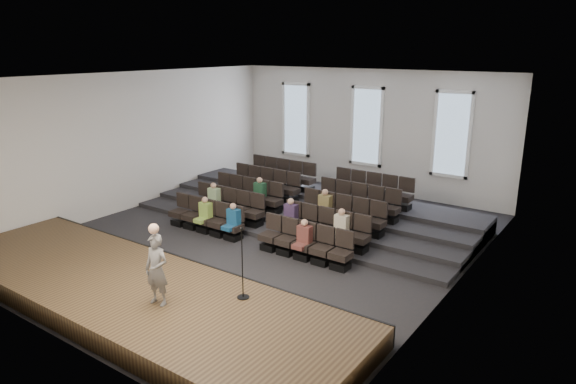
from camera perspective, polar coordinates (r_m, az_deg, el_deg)
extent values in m
plane|color=black|center=(16.30, -2.77, -5.20)|extent=(14.00, 14.00, 0.00)
cube|color=white|center=(15.23, -3.02, 12.68)|extent=(12.00, 14.00, 0.02)
cube|color=silver|center=(21.44, 8.79, 6.71)|extent=(12.00, 0.04, 5.00)
cube|color=silver|center=(11.12, -25.74, -3.35)|extent=(12.00, 0.04, 5.00)
cube|color=silver|center=(19.79, -16.84, 5.45)|extent=(0.04, 14.00, 5.00)
cube|color=silver|center=(12.88, 18.75, -0.10)|extent=(0.04, 14.00, 5.00)
cube|color=#4B3920|center=(12.91, -17.04, -10.63)|extent=(11.80, 3.60, 0.50)
cube|color=black|center=(13.93, -11.29, -8.19)|extent=(11.80, 0.06, 0.52)
cube|color=black|center=(18.05, 1.76, -2.80)|extent=(11.80, 4.80, 0.15)
cube|color=black|center=(18.44, 2.66, -2.15)|extent=(11.80, 3.75, 0.30)
cube|color=black|center=(18.85, 3.52, -1.53)|extent=(11.80, 2.70, 0.45)
cube|color=black|center=(19.25, 4.35, -0.93)|extent=(11.80, 1.65, 0.60)
cube|color=black|center=(17.85, -11.93, -3.28)|extent=(0.47, 0.43, 0.20)
cube|color=black|center=(17.76, -11.99, -2.33)|extent=(0.55, 0.50, 0.19)
cube|color=black|center=(17.77, -11.57, -0.91)|extent=(0.55, 0.08, 0.50)
cube|color=black|center=(17.44, -10.57, -3.67)|extent=(0.47, 0.43, 0.20)
cube|color=black|center=(17.34, -10.63, -2.70)|extent=(0.55, 0.50, 0.19)
cube|color=black|center=(17.35, -10.20, -1.24)|extent=(0.55, 0.08, 0.50)
cube|color=black|center=(17.04, -9.15, -4.08)|extent=(0.47, 0.43, 0.20)
cube|color=black|center=(16.93, -9.20, -3.09)|extent=(0.55, 0.50, 0.19)
cube|color=black|center=(16.95, -8.77, -1.59)|extent=(0.55, 0.08, 0.50)
cube|color=black|center=(16.64, -7.66, -4.50)|extent=(0.47, 0.43, 0.20)
cube|color=black|center=(16.54, -7.70, -3.49)|extent=(0.55, 0.50, 0.19)
cube|color=black|center=(16.55, -7.26, -1.96)|extent=(0.55, 0.08, 0.50)
cube|color=black|center=(16.27, -6.10, -4.94)|extent=(0.47, 0.43, 0.20)
cube|color=black|center=(16.16, -6.13, -3.91)|extent=(0.55, 0.50, 0.19)
cube|color=black|center=(16.17, -5.69, -2.34)|extent=(0.55, 0.08, 0.50)
cube|color=black|center=(15.41, -2.00, -6.07)|extent=(0.47, 0.43, 0.20)
cube|color=black|center=(15.29, -2.01, -4.99)|extent=(0.55, 0.50, 0.19)
cube|color=black|center=(15.31, -1.56, -3.33)|extent=(0.55, 0.08, 0.50)
cube|color=black|center=(15.08, -0.17, -6.57)|extent=(0.47, 0.43, 0.20)
cube|color=black|center=(14.96, -0.17, -5.47)|extent=(0.55, 0.50, 0.19)
cube|color=black|center=(14.98, 0.29, -3.77)|extent=(0.55, 0.08, 0.50)
cube|color=black|center=(14.77, 1.74, -7.08)|extent=(0.47, 0.43, 0.20)
cube|color=black|center=(14.65, 1.75, -5.96)|extent=(0.55, 0.50, 0.19)
cube|color=black|center=(14.67, 2.22, -4.22)|extent=(0.55, 0.08, 0.50)
cube|color=black|center=(14.47, 3.74, -7.60)|extent=(0.47, 0.43, 0.20)
cube|color=black|center=(14.35, 3.77, -6.46)|extent=(0.55, 0.50, 0.19)
cube|color=black|center=(14.37, 4.23, -4.69)|extent=(0.55, 0.08, 0.50)
cube|color=black|center=(14.20, 5.83, -8.13)|extent=(0.47, 0.43, 0.20)
cube|color=black|center=(14.08, 5.86, -6.98)|extent=(0.55, 0.50, 0.19)
cube|color=black|center=(14.09, 6.33, -5.17)|extent=(0.55, 0.08, 0.50)
cube|color=black|center=(18.49, -9.59, -1.99)|extent=(0.47, 0.43, 0.20)
cube|color=black|center=(18.40, -9.64, -1.07)|extent=(0.55, 0.50, 0.19)
cube|color=black|center=(18.43, -9.24, 0.31)|extent=(0.55, 0.08, 0.50)
cube|color=black|center=(18.09, -8.24, -2.33)|extent=(0.47, 0.43, 0.20)
cube|color=black|center=(18.00, -8.27, -1.39)|extent=(0.55, 0.50, 0.19)
cube|color=black|center=(18.03, -7.87, 0.01)|extent=(0.55, 0.08, 0.50)
cube|color=black|center=(17.71, -6.82, -2.69)|extent=(0.47, 0.43, 0.20)
cube|color=black|center=(17.61, -6.85, -1.73)|extent=(0.55, 0.50, 0.19)
cube|color=black|center=(17.64, -6.44, -0.30)|extent=(0.55, 0.08, 0.50)
cube|color=black|center=(17.33, -5.33, -3.06)|extent=(0.47, 0.43, 0.20)
cube|color=black|center=(17.23, -5.36, -2.09)|extent=(0.55, 0.50, 0.19)
cube|color=black|center=(17.26, -4.94, -0.62)|extent=(0.55, 0.08, 0.50)
cube|color=black|center=(16.97, -3.78, -3.45)|extent=(0.47, 0.43, 0.20)
cube|color=black|center=(16.87, -3.80, -2.45)|extent=(0.55, 0.50, 0.19)
cube|color=black|center=(16.90, -3.38, -0.95)|extent=(0.55, 0.08, 0.50)
cube|color=black|center=(16.14, 0.24, -4.44)|extent=(0.47, 0.43, 0.20)
cube|color=black|center=(16.04, 0.24, -3.40)|extent=(0.55, 0.50, 0.19)
cube|color=black|center=(16.07, 0.67, -1.82)|extent=(0.55, 0.08, 0.50)
cube|color=black|center=(15.83, 2.03, -4.87)|extent=(0.47, 0.43, 0.20)
cube|color=black|center=(15.72, 2.04, -3.81)|extent=(0.55, 0.50, 0.19)
cube|color=black|center=(15.76, 2.48, -2.20)|extent=(0.55, 0.08, 0.50)
cube|color=black|center=(15.53, 3.89, -5.31)|extent=(0.47, 0.43, 0.20)
cube|color=black|center=(15.42, 3.91, -4.24)|extent=(0.55, 0.50, 0.19)
cube|color=black|center=(15.46, 4.35, -2.59)|extent=(0.55, 0.08, 0.50)
cube|color=black|center=(15.26, 5.83, -5.77)|extent=(0.47, 0.43, 0.20)
cube|color=black|center=(15.14, 5.86, -4.68)|extent=(0.55, 0.50, 0.19)
cube|color=black|center=(15.18, 6.29, -3.00)|extent=(0.55, 0.08, 0.50)
cube|color=black|center=(15.00, 7.83, -6.23)|extent=(0.47, 0.43, 0.20)
cube|color=black|center=(14.88, 7.88, -5.13)|extent=(0.55, 0.50, 0.19)
cube|color=black|center=(14.92, 8.31, -3.42)|extent=(0.55, 0.08, 0.50)
cube|color=black|center=(19.17, -7.42, -0.78)|extent=(0.47, 0.42, 0.20)
cube|color=black|center=(19.09, -7.46, 0.11)|extent=(0.55, 0.50, 0.19)
cube|color=black|center=(19.13, -7.08, 1.43)|extent=(0.55, 0.08, 0.50)
cube|color=black|center=(18.79, -6.07, -1.09)|extent=(0.47, 0.42, 0.20)
cube|color=black|center=(18.70, -6.10, -0.18)|extent=(0.55, 0.50, 0.19)
cube|color=black|center=(18.74, -5.71, 1.17)|extent=(0.55, 0.08, 0.50)
cube|color=black|center=(18.41, -4.66, -1.40)|extent=(0.47, 0.42, 0.20)
cube|color=black|center=(18.32, -4.68, -0.48)|extent=(0.55, 0.50, 0.19)
cube|color=black|center=(18.37, -4.29, 0.90)|extent=(0.55, 0.08, 0.50)
cube|color=black|center=(18.05, -3.19, -1.73)|extent=(0.47, 0.42, 0.20)
cube|color=black|center=(17.96, -3.21, -0.79)|extent=(0.55, 0.50, 0.19)
cube|color=black|center=(18.00, -2.81, 0.62)|extent=(0.55, 0.08, 0.50)
cube|color=black|center=(17.70, -1.66, -2.07)|extent=(0.47, 0.42, 0.20)
cube|color=black|center=(17.61, -1.67, -1.11)|extent=(0.55, 0.50, 0.19)
cube|color=black|center=(17.65, -1.27, 0.32)|extent=(0.55, 0.08, 0.50)
cube|color=black|center=(16.92, 2.28, -2.95)|extent=(0.47, 0.42, 0.20)
cube|color=black|center=(16.82, 2.29, -1.95)|extent=(0.55, 0.50, 0.19)
cube|color=black|center=(16.87, 2.70, -0.44)|extent=(0.55, 0.08, 0.50)
cube|color=black|center=(16.62, 4.02, -3.33)|extent=(0.47, 0.42, 0.20)
cube|color=black|center=(16.52, 4.04, -2.31)|extent=(0.55, 0.50, 0.19)
cube|color=black|center=(16.57, 4.45, -0.78)|extent=(0.55, 0.08, 0.50)
cube|color=black|center=(16.33, 5.82, -3.72)|extent=(0.47, 0.42, 0.20)
cube|color=black|center=(16.23, 5.85, -2.69)|extent=(0.55, 0.50, 0.19)
cube|color=black|center=(16.28, 6.26, -1.12)|extent=(0.55, 0.08, 0.50)
cube|color=black|center=(16.07, 7.69, -4.12)|extent=(0.47, 0.42, 0.20)
cube|color=black|center=(15.97, 7.73, -3.07)|extent=(0.55, 0.50, 0.19)
cube|color=black|center=(16.02, 8.13, -1.48)|extent=(0.55, 0.08, 0.50)
cube|color=black|center=(15.82, 9.62, -4.52)|extent=(0.47, 0.42, 0.20)
cube|color=black|center=(15.72, 9.67, -3.47)|extent=(0.55, 0.50, 0.19)
cube|color=black|center=(15.77, 10.07, -1.85)|extent=(0.55, 0.08, 0.50)
cube|color=black|center=(19.88, -5.40, 0.34)|extent=(0.47, 0.42, 0.20)
cube|color=black|center=(19.80, -5.43, 1.21)|extent=(0.55, 0.50, 0.19)
cube|color=black|center=(19.86, -5.07, 2.48)|extent=(0.55, 0.08, 0.50)
cube|color=black|center=(19.51, -4.06, 0.07)|extent=(0.47, 0.42, 0.20)
cube|color=black|center=(19.43, -4.08, 0.95)|extent=(0.55, 0.50, 0.19)
cube|color=black|center=(19.49, -3.71, 2.25)|extent=(0.55, 0.08, 0.50)
cube|color=black|center=(19.15, -2.67, -0.21)|extent=(0.47, 0.42, 0.20)
cube|color=black|center=(19.07, -2.68, 0.68)|extent=(0.55, 0.50, 0.19)
cube|color=black|center=(19.13, -2.31, 2.00)|extent=(0.55, 0.08, 0.50)
cube|color=black|center=(18.80, -1.22, -0.50)|extent=(0.47, 0.42, 0.20)
cube|color=black|center=(18.72, -1.23, 0.41)|extent=(0.55, 0.50, 0.19)
cube|color=black|center=(18.78, -0.85, 1.75)|extent=(0.55, 0.08, 0.50)
cube|color=black|center=(18.47, 0.28, -0.81)|extent=(0.47, 0.42, 0.20)
cube|color=black|center=(18.38, 0.28, 0.12)|extent=(0.55, 0.50, 0.19)
cube|color=black|center=(18.44, 0.66, 1.49)|extent=(0.55, 0.08, 0.50)
cube|color=black|center=(17.72, 4.13, -1.58)|extent=(0.47, 0.42, 0.20)
cube|color=black|center=(17.63, 4.15, -0.62)|extent=(0.55, 0.50, 0.19)
cube|color=black|center=(17.69, 4.53, 0.81)|extent=(0.55, 0.08, 0.50)
cube|color=black|center=(17.43, 5.82, -1.92)|extent=(0.47, 0.42, 0.20)
cube|color=black|center=(17.34, 5.85, -0.94)|extent=(0.55, 0.50, 0.19)
cube|color=black|center=(17.40, 6.23, 0.51)|extent=(0.55, 0.08, 0.50)
cube|color=black|center=(17.16, 7.57, -2.27)|extent=(0.47, 0.42, 0.20)
cube|color=black|center=(17.07, 7.60, -1.28)|extent=(0.55, 0.50, 0.19)
cube|color=black|center=(17.13, 7.98, 0.20)|extent=(0.55, 0.08, 0.50)
cube|color=black|center=(16.91, 9.36, -2.62)|extent=(0.47, 0.42, 0.20)
cube|color=black|center=(16.82, 9.41, -1.62)|extent=(0.55, 0.50, 0.19)
cube|color=black|center=(16.88, 9.79, -0.12)|extent=(0.55, 0.08, 0.50)
cube|color=black|center=(16.68, 11.22, -2.98)|extent=(0.47, 0.42, 0.20)
cube|color=black|center=(16.58, 11.27, -1.97)|extent=(0.55, 0.50, 0.19)
cube|color=black|center=(16.65, 11.65, -0.44)|extent=(0.55, 0.08, 0.50)
cube|color=black|center=(20.62, -3.53, 1.39)|extent=(0.47, 0.42, 0.20)
cube|color=black|center=(20.55, -3.54, 2.22)|extent=(0.55, 0.50, 0.19)
cube|color=black|center=(20.62, -3.20, 3.44)|extent=(0.55, 0.08, 0.50)
cube|color=black|center=(20.27, -2.20, 1.14)|extent=(0.47, 0.42, 0.20)
cube|color=black|center=(20.19, -2.21, 1.99)|extent=(0.55, 0.50, 0.19)
cube|color=black|center=(20.26, -1.86, 3.24)|extent=(0.55, 0.08, 0.50)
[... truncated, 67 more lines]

